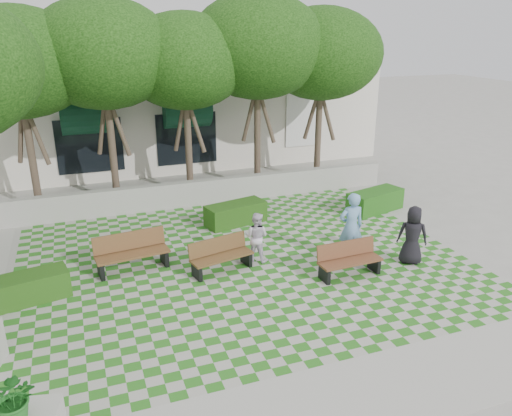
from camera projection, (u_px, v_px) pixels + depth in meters
name	position (u px, v px, depth m)	size (l,w,h in m)	color
ground	(258.00, 280.00, 12.93)	(90.00, 90.00, 0.00)	gray
lawn	(245.00, 263.00, 13.81)	(12.00, 12.00, 0.00)	#2B721E
sidewalk_south	(351.00, 399.00, 8.78)	(16.00, 2.00, 0.01)	#9E9B93
retaining_wall	(199.00, 192.00, 18.23)	(15.00, 0.36, 0.90)	#9E9B93
bench_east	(349.00, 260.00, 13.03)	(1.73, 0.64, 0.90)	brown
bench_mid	(221.00, 256.00, 13.27)	(1.78, 0.93, 0.89)	#52371C
bench_west	(132.00, 253.00, 13.31)	(1.99, 0.87, 1.01)	brown
hedge_east	(375.00, 201.00, 17.62)	(2.10, 0.84, 0.73)	#1D5015
hedge_midright	(236.00, 214.00, 16.46)	(2.00, 0.80, 0.70)	#1E4412
hedge_west	(27.00, 288.00, 11.84)	(1.89, 0.76, 0.66)	#204913
person_blue	(351.00, 227.00, 13.72)	(0.72, 0.47, 1.96)	#6E9ECA
person_dark	(412.00, 235.00, 13.58)	(0.80, 0.52, 1.64)	black
person_white	(256.00, 237.00, 13.76)	(0.69, 0.54, 1.42)	silver
tree_row	(138.00, 60.00, 15.78)	(17.70, 13.40, 7.41)	#47382B
building	(177.00, 104.00, 24.77)	(18.00, 8.92, 5.15)	silver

